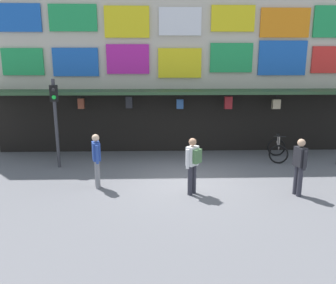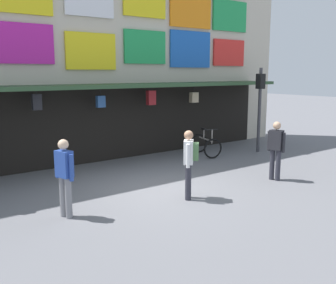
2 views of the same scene
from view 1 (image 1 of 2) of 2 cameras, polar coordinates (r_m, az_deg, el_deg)
ground_plane at (r=11.10m, az=3.12°, el=-6.75°), size 80.00×80.00×0.00m
shopfront at (r=14.97m, az=1.83°, el=13.98°), size 18.00×2.60×8.00m
traffic_light_near at (r=12.80m, az=-18.27°, el=5.21°), size 0.33×0.35×3.20m
bicycle_parked at (r=14.13m, az=17.73°, el=-1.25°), size 0.99×1.30×1.05m
pedestrian_in_red at (r=10.49m, az=21.02°, el=-3.42°), size 0.30×0.52×1.68m
pedestrian_in_purple at (r=10.61m, az=-11.80°, el=-2.60°), size 0.31×0.51×1.68m
pedestrian_in_white at (r=9.88m, az=4.17°, el=-3.32°), size 0.47×0.47×1.68m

